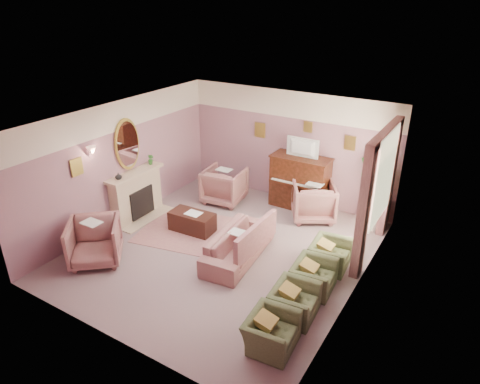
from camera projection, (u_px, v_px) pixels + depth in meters
The scene contains 48 objects.
floor at pixel (223, 250), 8.96m from camera, with size 5.50×6.00×0.01m, color gray.
ceiling at pixel (221, 120), 7.78m from camera, with size 5.50×6.00×0.01m, color white.
wall_back at pixel (288, 147), 10.69m from camera, with size 5.50×0.02×2.80m, color gray.
wall_front at pixel (105, 265), 6.05m from camera, with size 5.50×0.02×2.80m, color gray.
wall_left at pixel (121, 163), 9.67m from camera, with size 0.02×6.00×2.80m, color gray.
wall_right at pixel (361, 225), 7.07m from camera, with size 0.02×6.00×2.80m, color gray.
picture_rail_band at pixel (290, 104), 10.23m from camera, with size 5.50×0.01×0.65m, color #F2E3CF.
stripe_panel at pixel (378, 212), 8.22m from camera, with size 0.01×3.00×2.15m, color #A2AA8E.
fireplace_surround at pixel (136, 195), 10.11m from camera, with size 0.30×1.40×1.10m, color #CEB390.
fireplace_inset at pixel (140, 202), 10.12m from camera, with size 0.18×0.72×0.68m, color black.
fire_ember at pixel (142, 209), 10.18m from camera, with size 0.06×0.54×0.10m, color #FF5E1B.
mantel_shelf at pixel (135, 173), 9.85m from camera, with size 0.40×1.55×0.07m, color #CEB390.
hearth at pixel (145, 217), 10.24m from camera, with size 0.55×1.50×0.02m, color #CEB390.
mirror_frame at pixel (127, 144), 9.63m from camera, with size 0.04×0.72×1.20m, color gold.
mirror_glass at pixel (128, 144), 9.62m from camera, with size 0.01×0.60×1.06m, color white.
sconce_shade at pixel (92, 151), 8.70m from camera, with size 0.20×0.20×0.16m, color #FFB598.
piano at pixel (300, 183), 10.52m from camera, with size 1.40×0.60×1.30m, color #3B190D.
piano_keyshelf at pixel (294, 185), 10.22m from camera, with size 1.30×0.12×0.06m, color #3B190D.
piano_keys at pixel (294, 184), 10.21m from camera, with size 1.20×0.08×0.02m, color silver.
piano_top at pixel (301, 158), 10.25m from camera, with size 1.45×0.65×0.04m, color #3B190D.
television at pixel (301, 147), 10.08m from camera, with size 0.80×0.12×0.48m, color black.
print_back_left at pixel (260, 130), 10.90m from camera, with size 0.30×0.03×0.38m, color gold.
print_back_right at pixel (350, 143), 9.77m from camera, with size 0.26×0.03×0.34m, color gold.
print_back_mid at pixel (308, 127), 10.17m from camera, with size 0.22×0.03×0.26m, color gold.
print_left_wall at pixel (77, 167), 8.59m from camera, with size 0.03×0.28×0.36m, color gold.
window_blind at pixel (384, 177), 8.17m from camera, with size 0.03×1.40×1.80m, color beige.
curtain_left at pixel (363, 214), 7.66m from camera, with size 0.16×0.34×2.60m, color #9B5C60.
curtain_right at pixel (389, 179), 9.09m from camera, with size 0.16×0.34×2.60m, color #9B5C60.
pelmet at pixel (387, 133), 7.84m from camera, with size 0.16×2.20×0.16m, color #9B5C60.
mantel_plant at pixel (151, 159), 10.20m from camera, with size 0.16×0.16×0.28m, color #317628.
mantel_vase at pixel (118, 176), 9.41m from camera, with size 0.16×0.16×0.16m, color #F2E3CF.
area_rug at pixel (198, 232), 9.63m from camera, with size 2.50×1.80×0.01m, color #A46766.
coffee_table at pixel (192, 222), 9.60m from camera, with size 1.00×0.50×0.45m, color black.
table_paper at pixel (194, 213), 9.48m from camera, with size 0.35×0.28×0.01m, color white.
sofa at pixel (239, 240), 8.56m from camera, with size 0.67×2.00×0.81m, color #98625E.
sofa_throw at pixel (256, 237), 8.28m from camera, with size 0.10×1.52×0.56m, color #9B5C60.
floral_armchair_left at pixel (224, 184), 10.86m from camera, with size 0.95×0.95×0.99m, color #98625E.
floral_armchair_right at pixel (314, 199), 10.03m from camera, with size 0.95×0.95×0.99m, color #98625E.
floral_armchair_front at pixel (94, 240), 8.39m from camera, with size 0.95×0.95×0.99m, color #98625E.
olive_chair_a at pixel (271, 327), 6.39m from camera, with size 0.57×0.81×0.70m, color #535E39.
olive_chair_b at pixel (295, 297), 7.02m from camera, with size 0.57×0.81×0.70m, color #535E39.
olive_chair_c at pixel (314, 272), 7.66m from camera, with size 0.57×0.81×0.70m, color #535E39.
olive_chair_d at pixel (330, 251), 8.29m from camera, with size 0.57×0.81×0.70m, color #535E39.
side_table at pixel (375, 213), 9.73m from camera, with size 0.52×0.52×0.70m, color silver.
side_plant_big at pixel (378, 192), 9.51m from camera, with size 0.30×0.30×0.34m, color #317628.
side_plant_small at pixel (382, 196), 9.39m from camera, with size 0.16×0.16×0.28m, color #317628.
palm_pot at pixel (369, 220), 9.81m from camera, with size 0.34×0.34×0.34m, color #AE5F56.
palm_plant at pixel (375, 184), 9.44m from camera, with size 0.76×0.76×1.44m, color #317628.
Camera 1 is at (4.26, -6.31, 4.89)m, focal length 32.00 mm.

